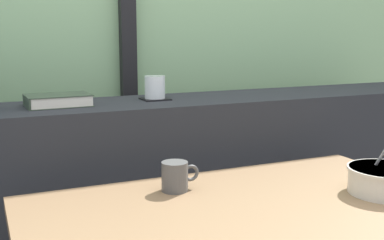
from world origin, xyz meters
The scene contains 6 objects.
dark_console_ledge centered at (0.00, 0.55, 0.44)m, with size 2.80×0.37×0.89m, color #23262B.
coaster_square centered at (-0.02, 0.58, 0.89)m, with size 0.10×0.10×0.01m, color black.
juice_glass centered at (-0.02, 0.58, 0.93)m, with size 0.08×0.08×0.09m.
closed_book centered at (-0.39, 0.56, 0.91)m, with size 0.22×0.16×0.04m.
soup_bowl centered at (0.39, -0.17, 0.72)m, with size 0.21×0.21×0.15m.
ceramic_mug centered at (-0.13, 0.09, 0.73)m, with size 0.11×0.08×0.08m.
Camera 1 is at (-0.63, -1.14, 1.13)m, focal length 45.23 mm.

